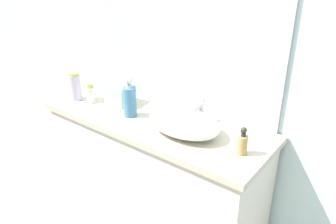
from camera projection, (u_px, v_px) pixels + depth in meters
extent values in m
cube|color=silver|center=(197.00, 36.00, 1.92)|extent=(6.00, 0.06, 2.60)
cube|color=beige|center=(156.00, 184.00, 2.14)|extent=(1.31, 0.46, 0.84)
cube|color=#BCB097|center=(154.00, 121.00, 1.94)|extent=(1.35, 0.50, 0.04)
cube|color=#B2BCC6|center=(181.00, 28.00, 1.92)|extent=(1.24, 0.01, 0.92)
ellipsoid|color=white|center=(184.00, 123.00, 1.76)|extent=(0.40, 0.26, 0.12)
cylinder|color=silver|center=(200.00, 112.00, 1.88)|extent=(0.03, 0.03, 0.11)
cylinder|color=silver|center=(196.00, 108.00, 1.83)|extent=(0.02, 0.09, 0.02)
sphere|color=silver|center=(203.00, 100.00, 1.86)|extent=(0.03, 0.03, 0.03)
cylinder|color=teal|center=(130.00, 102.00, 1.93)|extent=(0.08, 0.08, 0.17)
cylinder|color=silver|center=(129.00, 86.00, 1.89)|extent=(0.03, 0.03, 0.02)
sphere|color=silver|center=(129.00, 81.00, 1.88)|extent=(0.04, 0.04, 0.04)
cylinder|color=silver|center=(127.00, 81.00, 1.87)|extent=(0.02, 0.02, 0.02)
cylinder|color=white|center=(91.00, 95.00, 2.12)|extent=(0.06, 0.06, 0.10)
cylinder|color=gold|center=(90.00, 86.00, 2.09)|extent=(0.04, 0.04, 0.03)
cylinder|color=silver|center=(75.00, 87.00, 2.15)|extent=(0.07, 0.07, 0.16)
cylinder|color=#C7B653|center=(74.00, 74.00, 2.11)|extent=(0.07, 0.07, 0.01)
cylinder|color=tan|center=(242.00, 145.00, 1.59)|extent=(0.05, 0.05, 0.09)
cylinder|color=#332C2E|center=(243.00, 134.00, 1.56)|extent=(0.02, 0.02, 0.02)
sphere|color=#313523|center=(244.00, 130.00, 1.55)|extent=(0.03, 0.03, 0.03)
cylinder|color=#32282E|center=(243.00, 131.00, 1.54)|extent=(0.01, 0.02, 0.01)
cube|color=#A8C6AE|center=(120.00, 94.00, 2.10)|extent=(0.15, 0.15, 0.12)
cone|color=white|center=(119.00, 82.00, 2.07)|extent=(0.07, 0.07, 0.04)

